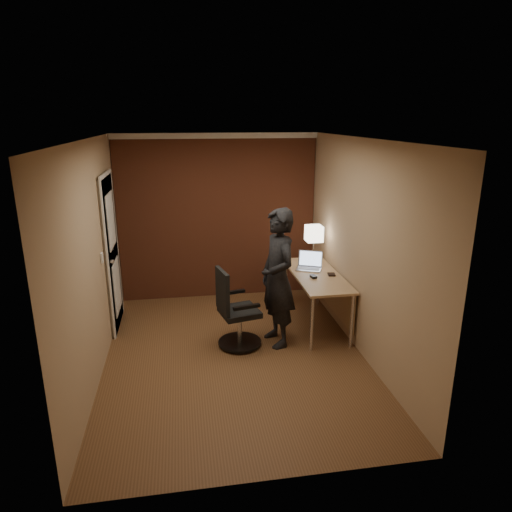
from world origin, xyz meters
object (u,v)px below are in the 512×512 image
Objects in this scene: desk_lamp at (314,234)px; laptop at (310,264)px; mouse at (313,277)px; desk at (322,283)px; office_chair at (235,314)px; wallet at (331,274)px; person at (278,278)px.

desk_lamp is 0.45m from laptop.
desk_lamp is 5.35× the size of mouse.
office_chair is at bearing -160.56° from desk.
office_chair is (-1.06, -0.29, -0.31)m from mouse.
laptop is at bearing 122.56° from wallet.
laptop is (-0.12, -0.25, -0.35)m from desk_lamp.
office_chair reaches higher than mouse.
office_chair is (-1.22, -0.43, -0.17)m from desk.
person reaches higher than mouse.
desk is at bearing 108.41° from person.
desk_lamp is at bearing 36.84° from office_chair.
desk_lamp is 0.71m from wallet.
desk_lamp is at bearing 63.16° from mouse.
mouse is (-0.18, -0.64, -0.40)m from desk_lamp.
office_chair reaches higher than laptop.
desk_lamp reaches higher than wallet.
office_chair is (-1.12, -0.68, -0.36)m from laptop.
desk is 1.52× the size of office_chair.
person is at bearing -127.78° from desk_lamp.
laptop reaches higher than mouse.
desk is 0.74m from desk_lamp.
mouse reaches higher than desk.
person reaches higher than desk_lamp.
desk_lamp is at bearing 98.34° from wallet.
desk_lamp is at bearing 87.76° from desk.
mouse is at bearing -138.81° from desk.
desk is 0.26m from mouse.
desk_lamp is (0.02, 0.50, 0.55)m from desk.
office_chair is at bearing -148.83° from laptop.
laptop is (-0.10, 0.25, 0.19)m from desk.
person reaches higher than laptop.
desk is at bearing 142.61° from wallet.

